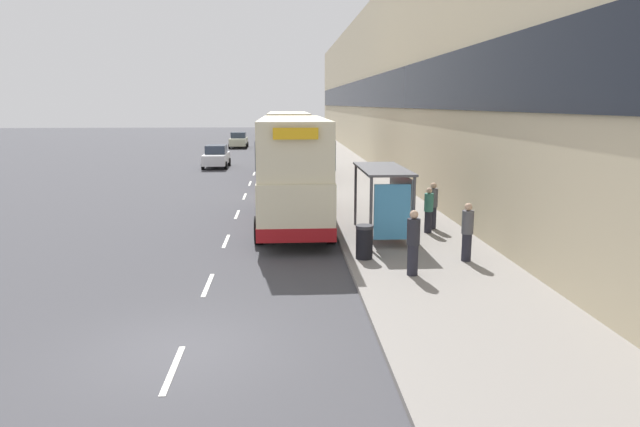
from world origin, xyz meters
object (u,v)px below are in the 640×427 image
at_px(double_decker_bus_near, 293,169).
at_px(car_1, 239,140).
at_px(pedestrian_2, 467,232).
at_px(car_0, 216,156).
at_px(double_decker_bus_ahead, 289,144).
at_px(pedestrian_3, 429,210).
at_px(pedestrian_at_shelter, 413,242).
at_px(pedestrian_1, 433,205).
at_px(bus_shelter, 389,190).
at_px(litter_bin, 364,242).

distance_m(double_decker_bus_near, car_1, 42.22).
bearing_deg(pedestrian_2, car_0, 110.96).
bearing_deg(double_decker_bus_near, double_decker_bus_ahead, 90.18).
bearing_deg(car_1, double_decker_bus_ahead, 101.09).
xyz_separation_m(pedestrian_2, pedestrian_3, (-0.19, 3.92, -0.05)).
distance_m(car_0, pedestrian_at_shelter, 30.59).
relative_size(double_decker_bus_near, car_1, 2.31).
distance_m(pedestrian_at_shelter, pedestrian_3, 5.55).
bearing_deg(pedestrian_3, pedestrian_1, 63.20).
xyz_separation_m(bus_shelter, double_decker_bus_ahead, (-3.34, 17.67, 0.41)).
relative_size(car_0, pedestrian_at_shelter, 2.41).
bearing_deg(pedestrian_2, bus_shelter, 120.47).
bearing_deg(car_1, pedestrian_3, 103.18).
bearing_deg(double_decker_bus_ahead, double_decker_bus_near, -89.82).
relative_size(pedestrian_at_shelter, pedestrian_3, 1.09).
distance_m(double_decker_bus_near, double_decker_bus_ahead, 14.57).
bearing_deg(pedestrian_2, pedestrian_1, 88.23).
bearing_deg(double_decker_bus_ahead, litter_bin, -84.05).
relative_size(bus_shelter, pedestrian_3, 2.49).
bearing_deg(pedestrian_3, bus_shelter, -154.67).
bearing_deg(litter_bin, pedestrian_2, -8.67).
distance_m(car_1, pedestrian_3, 45.37).
height_order(double_decker_bus_ahead, litter_bin, double_decker_bus_ahead).
bearing_deg(car_0, car_1, -90.51).
xyz_separation_m(car_1, pedestrian_2, (10.53, -48.09, 0.19)).
height_order(double_decker_bus_near, double_decker_bus_ahead, same).
bearing_deg(pedestrian_1, pedestrian_3, -116.80).
relative_size(double_decker_bus_near, car_0, 2.29).
xyz_separation_m(double_decker_bus_ahead, pedestrian_at_shelter, (3.22, -22.15, -1.20)).
distance_m(car_1, pedestrian_1, 44.81).
distance_m(double_decker_bus_near, pedestrian_at_shelter, 8.31).
height_order(car_0, pedestrian_1, pedestrian_1).
bearing_deg(pedestrian_at_shelter, double_decker_bus_near, 112.74).
relative_size(bus_shelter, car_1, 0.96).
relative_size(bus_shelter, double_decker_bus_ahead, 0.40).
height_order(car_0, car_1, car_1).
xyz_separation_m(double_decker_bus_ahead, litter_bin, (2.12, -20.34, -1.62)).
height_order(bus_shelter, pedestrian_3, bus_shelter).
bearing_deg(car_0, double_decker_bus_ahead, 127.65).
bearing_deg(pedestrian_2, double_decker_bus_ahead, 104.00).
distance_m(double_decker_bus_near, pedestrian_1, 5.67).
xyz_separation_m(double_decker_bus_near, car_0, (-5.57, 21.73, -1.43)).
bearing_deg(pedestrian_at_shelter, double_decker_bus_ahead, 98.28).
xyz_separation_m(double_decker_bus_ahead, pedestrian_3, (5.00, -16.89, -1.28)).
xyz_separation_m(pedestrian_at_shelter, pedestrian_1, (2.10, 5.92, -0.03)).
distance_m(bus_shelter, car_1, 45.80).
xyz_separation_m(pedestrian_1, litter_bin, (-3.21, -4.11, -0.38)).
bearing_deg(pedestrian_2, pedestrian_3, 92.78).
xyz_separation_m(bus_shelter, double_decker_bus_near, (-3.30, 3.10, 0.41)).
height_order(car_0, pedestrian_at_shelter, pedestrian_at_shelter).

